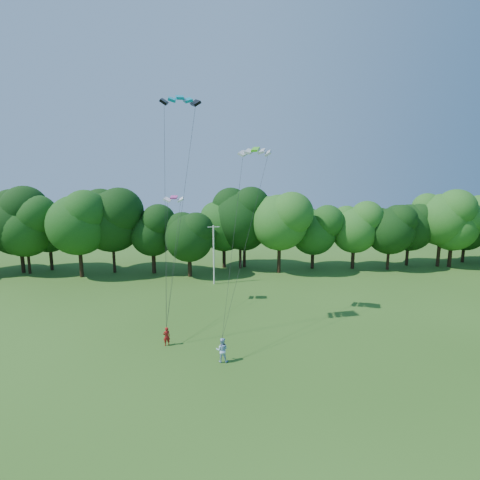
{
  "coord_description": "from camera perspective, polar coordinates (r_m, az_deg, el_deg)",
  "views": [
    {
      "loc": [
        -4.18,
        -17.57,
        14.19
      ],
      "look_at": [
        -1.23,
        13.0,
        8.67
      ],
      "focal_mm": 28.0,
      "sensor_mm": 36.0,
      "label": 1
    }
  ],
  "objects": [
    {
      "name": "kite_green",
      "position": [
        35.24,
        2.36,
        13.63
      ],
      "size": [
        3.2,
        2.22,
        0.53
      ],
      "rotation": [
        0.0,
        0.0,
        -0.34
      ],
      "color": "#4FDB20",
      "rests_on": "ground"
    },
    {
      "name": "tree_back_east",
      "position": [
        64.68,
        29.76,
        2.53
      ],
      "size": [
        7.79,
        7.79,
        11.34
      ],
      "color": "black",
      "rests_on": "ground"
    },
    {
      "name": "kite_teal",
      "position": [
        32.53,
        -9.16,
        20.65
      ],
      "size": [
        3.3,
        1.8,
        0.6
      ],
      "rotation": [
        0.0,
        0.0,
        0.13
      ],
      "color": "#0586A6",
      "rests_on": "ground"
    },
    {
      "name": "tree_back_center",
      "position": [
        55.14,
        0.05,
        4.28
      ],
      "size": [
        9.36,
        9.36,
        13.62
      ],
      "color": "black",
      "rests_on": "ground"
    },
    {
      "name": "kite_pink",
      "position": [
        39.42,
        -10.05,
        6.43
      ],
      "size": [
        2.11,
        1.13,
        0.34
      ],
      "rotation": [
        0.0,
        0.0,
        -0.06
      ],
      "color": "#E33FA1",
      "rests_on": "ground"
    },
    {
      "name": "kite_flyer_right",
      "position": [
        29.58,
        -2.76,
        -16.4
      ],
      "size": [
        1.04,
        0.87,
        1.91
      ],
      "primitive_type": "imported",
      "rotation": [
        0.0,
        0.0,
        2.97
      ],
      "color": "#AACBED",
      "rests_on": "ground"
    },
    {
      "name": "tree_back_west",
      "position": [
        60.26,
        -29.98,
        2.63
      ],
      "size": [
        8.46,
        8.46,
        12.31
      ],
      "color": "black",
      "rests_on": "ground"
    },
    {
      "name": "utility_pole",
      "position": [
        47.96,
        -4.03,
        -2.16
      ],
      "size": [
        1.53,
        0.19,
        7.66
      ],
      "rotation": [
        0.0,
        0.0,
        0.03
      ],
      "color": "silver",
      "rests_on": "ground"
    },
    {
      "name": "ground",
      "position": [
        22.96,
        7.0,
        -28.05
      ],
      "size": [
        160.0,
        160.0,
        0.0
      ],
      "primitive_type": "plane",
      "color": "#2E5617",
      "rests_on": "ground"
    },
    {
      "name": "kite_flyer_left",
      "position": [
        32.67,
        -11.12,
        -14.21
      ],
      "size": [
        0.68,
        0.56,
        1.6
      ],
      "primitive_type": "imported",
      "rotation": [
        0.0,
        0.0,
        3.48
      ],
      "color": "#A41615",
      "rests_on": "ground"
    }
  ]
}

